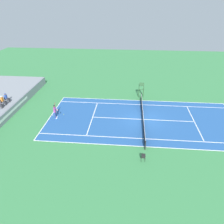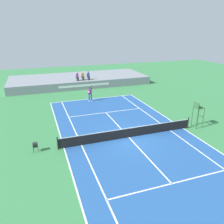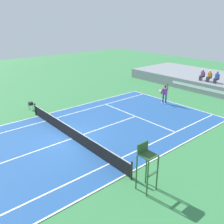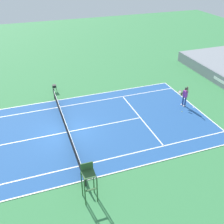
# 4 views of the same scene
# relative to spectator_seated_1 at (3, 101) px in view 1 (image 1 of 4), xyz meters

# --- Properties ---
(ground_plane) EXTENTS (80.00, 80.00, 0.00)m
(ground_plane) POSITION_rel_spectator_seated_1_xyz_m (-0.06, -18.09, -1.84)
(ground_plane) COLOR #387F47
(court) EXTENTS (11.08, 23.88, 0.03)m
(court) POSITION_rel_spectator_seated_1_xyz_m (-0.06, -18.09, -1.83)
(court) COLOR #235193
(court) RESTS_ON ground
(net) EXTENTS (11.98, 0.10, 1.07)m
(net) POSITION_rel_spectator_seated_1_xyz_m (-0.06, -18.09, -1.32)
(net) COLOR black
(net) RESTS_ON ground
(barrier_wall) EXTENTS (22.12, 0.25, 1.23)m
(barrier_wall) POSITION_rel_spectator_seated_1_xyz_m (-0.06, -1.13, -1.22)
(barrier_wall) COLOR gray
(barrier_wall) RESTS_ON ground
(spectator_seated_1) EXTENTS (0.44, 0.60, 1.26)m
(spectator_seated_1) POSITION_rel_spectator_seated_1_xyz_m (0.00, 0.00, 0.00)
(spectator_seated_1) COLOR #474C56
(spectator_seated_1) RESTS_ON bleacher_platform
(spectator_seated_2) EXTENTS (0.44, 0.60, 1.26)m
(spectator_seated_2) POSITION_rel_spectator_seated_1_xyz_m (0.88, 0.00, 0.00)
(spectator_seated_2) COLOR #474C56
(spectator_seated_2) RESTS_ON bleacher_platform
(tennis_player) EXTENTS (0.75, 0.69, 2.08)m
(tennis_player) POSITION_rel_spectator_seated_1_xyz_m (-0.67, -7.03, -0.84)
(tennis_player) COLOR navy
(tennis_player) RESTS_ON ground
(tennis_ball) EXTENTS (0.07, 0.07, 0.07)m
(tennis_ball) POSITION_rel_spectator_seated_1_xyz_m (0.26, -7.76, -1.80)
(tennis_ball) COLOR #D1E533
(tennis_ball) RESTS_ON ground
(umpire_chair) EXTENTS (0.77, 0.77, 2.44)m
(umpire_chair) POSITION_rel_spectator_seated_1_xyz_m (6.82, -18.09, -0.28)
(umpire_chair) COLOR #2D562D
(umpire_chair) RESTS_ON ground
(ball_hopper) EXTENTS (0.36, 0.36, 0.70)m
(ball_hopper) POSITION_rel_spectator_seated_1_xyz_m (-7.63, -17.82, -1.27)
(ball_hopper) COLOR black
(ball_hopper) RESTS_ON ground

